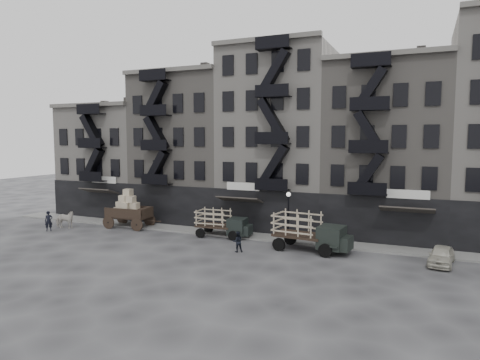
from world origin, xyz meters
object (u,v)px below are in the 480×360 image
at_px(car_east, 441,256).
at_px(wagon, 128,206).
at_px(stake_truck_west, 222,221).
at_px(pedestrian_mid, 238,242).
at_px(horse, 65,220).
at_px(pedestrian_west, 49,221).
at_px(stake_truck_east, 310,229).

bearing_deg(car_east, wagon, -176.02).
relative_size(stake_truck_west, pedestrian_mid, 3.09).
height_order(horse, wagon, wagon).
distance_m(horse, pedestrian_mid, 18.77).
bearing_deg(pedestrian_west, car_east, -40.84).
bearing_deg(wagon, pedestrian_west, -147.47).
relative_size(horse, wagon, 0.46).
xyz_separation_m(horse, wagon, (5.34, 2.79, 1.25)).
xyz_separation_m(stake_truck_east, pedestrian_mid, (-4.97, -2.41, -0.89)).
distance_m(car_east, pedestrian_mid, 14.39).
xyz_separation_m(stake_truck_east, car_east, (9.20, 0.08, -1.05)).
bearing_deg(stake_truck_west, wagon, 176.05).
bearing_deg(stake_truck_east, wagon, -178.52).
xyz_separation_m(stake_truck_west, pedestrian_west, (-15.96, -4.25, -0.45)).
height_order(stake_truck_west, pedestrian_west, stake_truck_west).
height_order(stake_truck_west, pedestrian_mid, stake_truck_west).
bearing_deg(stake_truck_west, horse, -173.76).
xyz_separation_m(horse, car_east, (32.90, 1.26, -0.23)).
bearing_deg(stake_truck_west, pedestrian_west, -169.08).
xyz_separation_m(stake_truck_west, stake_truck_east, (8.22, -1.62, 0.30)).
relative_size(stake_truck_east, car_east, 1.61).
height_order(car_east, pedestrian_west, pedestrian_west).
relative_size(stake_truck_west, stake_truck_east, 0.82).
xyz_separation_m(horse, pedestrian_west, (-0.48, -1.46, 0.07)).
bearing_deg(pedestrian_mid, stake_truck_east, 173.63).
xyz_separation_m(stake_truck_west, car_east, (17.43, -1.54, -0.75)).
xyz_separation_m(wagon, car_east, (27.55, -1.53, -1.49)).
height_order(stake_truck_east, car_east, stake_truck_east).
distance_m(stake_truck_west, pedestrian_mid, 5.21).
bearing_deg(car_east, horse, -170.65).
bearing_deg(car_east, pedestrian_west, -168.19).
xyz_separation_m(wagon, stake_truck_east, (18.35, -1.61, -0.44)).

